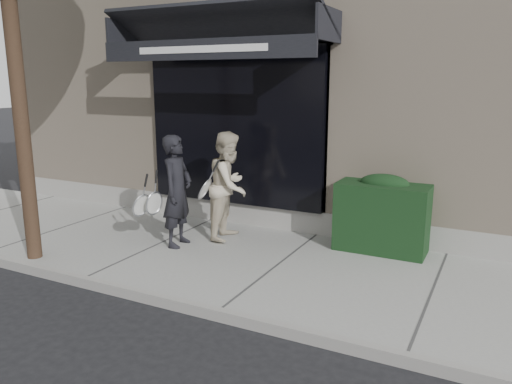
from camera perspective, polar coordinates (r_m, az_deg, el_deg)
The scene contains 7 objects.
ground at distance 6.91m, azimuth 2.54°, elevation -9.19°, with size 80.00×80.00×0.00m, color black.
sidewalk at distance 6.89m, azimuth 2.55°, elevation -8.73°, with size 20.00×3.00×0.12m, color gray.
curb at distance 5.63m, azimuth -4.20°, elevation -13.76°, with size 20.00×0.10×0.14m, color gray.
building_facade at distance 11.12m, azimuth 13.58°, elevation 13.19°, with size 14.30×8.04×5.64m.
hedge at distance 7.51m, azimuth 14.27°, elevation -2.49°, with size 1.30×0.70×1.14m.
pedestrian_front at distance 7.51m, azimuth -9.03°, elevation 0.08°, with size 0.72×0.86×1.68m.
pedestrian_back at distance 7.78m, azimuth -3.07°, elevation 0.73°, with size 0.73×0.93×1.69m.
Camera 1 is at (2.64, -5.85, 2.58)m, focal length 35.00 mm.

